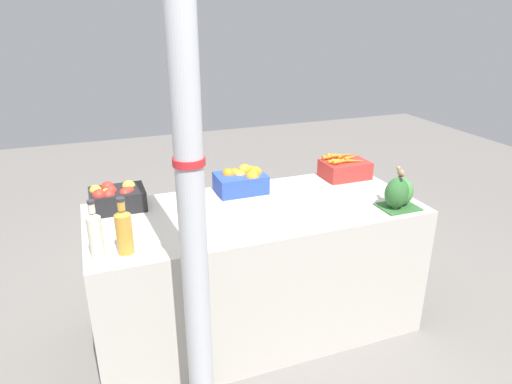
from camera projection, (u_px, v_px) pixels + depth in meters
name	position (u px, v px, depth m)	size (l,w,h in m)	color
ground_plane	(256.00, 325.00, 2.94)	(10.00, 10.00, 0.00)	slate
market_table	(256.00, 270.00, 2.79)	(1.90, 0.83, 0.82)	#B7B2A8
support_pole	(190.00, 177.00, 1.78)	(0.13, 0.13, 2.57)	#B7BABF
apple_crate	(116.00, 197.00, 2.60)	(0.31, 0.22, 0.15)	black
orange_crate	(243.00, 180.00, 2.86)	(0.31, 0.22, 0.16)	#2847B7
carrot_crate	(345.00, 168.00, 3.10)	(0.31, 0.24, 0.15)	red
broccoli_pile	(398.00, 193.00, 2.61)	(0.22, 0.18, 0.19)	#2D602D
juice_bottle_cloudy	(95.00, 234.00, 2.07)	(0.07, 0.07, 0.29)	beige
juice_bottle_amber	(124.00, 230.00, 2.11)	(0.08, 0.08, 0.28)	gold
sparrow_bird	(401.00, 172.00, 2.57)	(0.06, 0.13, 0.05)	#4C3D2D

